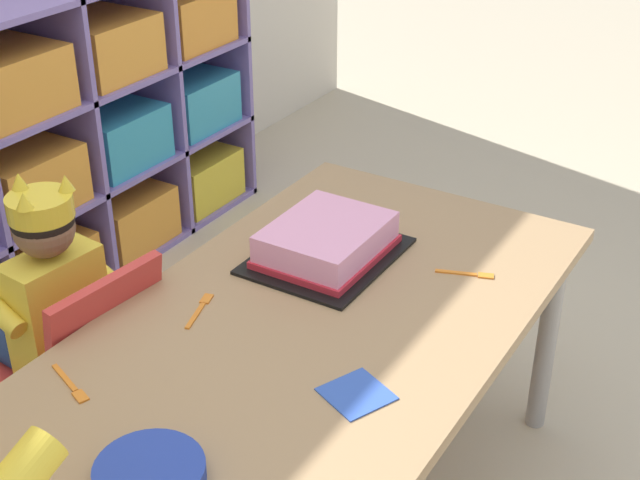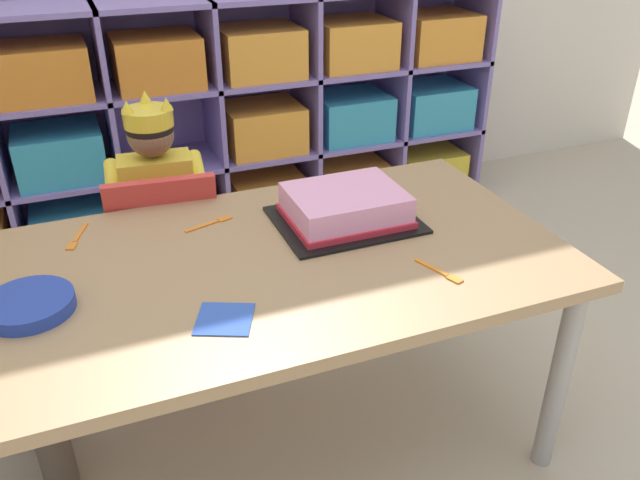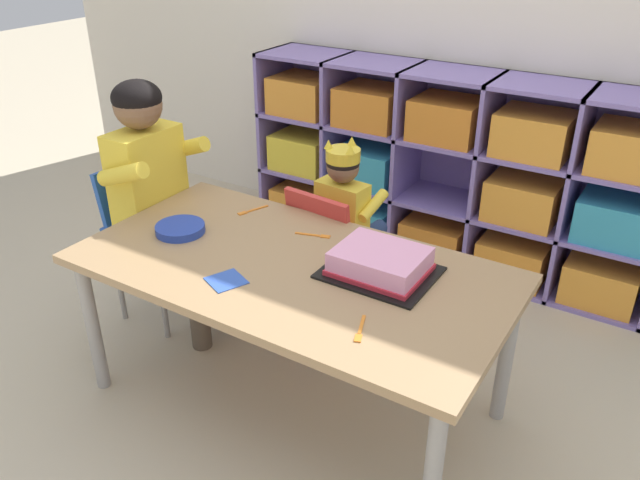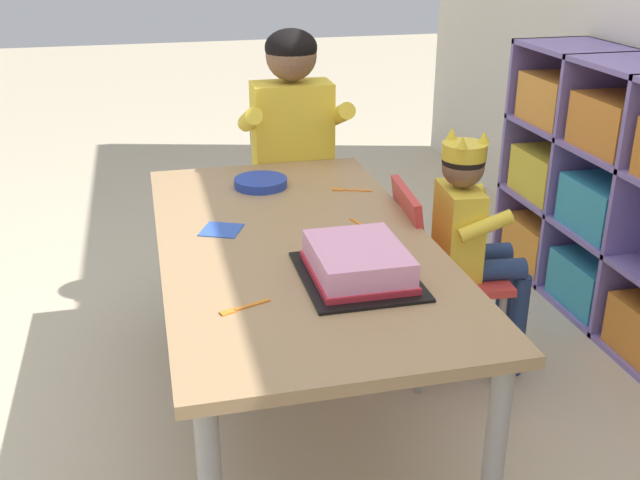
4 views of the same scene
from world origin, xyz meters
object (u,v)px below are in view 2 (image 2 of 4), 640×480
child_with_crown (158,193)px  fork_at_table_front_edge (212,223)px  activity_table (254,282)px  paper_plate_stack (29,305)px  classroom_chair_blue (166,248)px  fork_by_napkin (441,272)px  birthday_cake_on_tray (345,208)px  fork_beside_plate_stack (77,238)px

child_with_crown → fork_at_table_front_edge: size_ratio=6.45×
activity_table → paper_plate_stack: paper_plate_stack is taller
classroom_chair_blue → fork_at_table_front_edge: classroom_chair_blue is taller
fork_at_table_front_edge → fork_by_napkin: bearing=117.4°
child_with_crown → birthday_cake_on_tray: size_ratio=2.37×
birthday_cake_on_tray → fork_at_table_front_edge: 0.34m
activity_table → fork_at_table_front_edge: size_ratio=11.31×
activity_table → fork_at_table_front_edge: fork_at_table_front_edge is taller
classroom_chair_blue → fork_at_table_front_edge: size_ratio=5.10×
activity_table → fork_by_napkin: (0.38, -0.21, 0.06)m
fork_beside_plate_stack → child_with_crown: bearing=-14.8°
classroom_chair_blue → fork_by_napkin: bearing=131.5°
paper_plate_stack → fork_at_table_front_edge: (0.43, 0.24, -0.01)m
fork_by_napkin → fork_at_table_front_edge: bearing=24.9°
child_with_crown → birthday_cake_on_tray: bearing=134.2°
fork_by_napkin → activity_table: bearing=41.6°
fork_by_napkin → birthday_cake_on_tray: bearing=-2.2°
classroom_chair_blue → fork_beside_plate_stack: classroom_chair_blue is taller
birthday_cake_on_tray → fork_beside_plate_stack: birthday_cake_on_tray is taller
activity_table → classroom_chair_blue: size_ratio=2.22×
birthday_cake_on_tray → fork_at_table_front_edge: (-0.32, 0.11, -0.03)m
paper_plate_stack → activity_table: bearing=2.4°
classroom_chair_blue → fork_by_napkin: classroom_chair_blue is taller
activity_table → fork_beside_plate_stack: bearing=144.6°
classroom_chair_blue → child_with_crown: (0.01, 0.11, 0.13)m
fork_beside_plate_stack → fork_at_table_front_edge: size_ratio=1.01×
child_with_crown → fork_beside_plate_stack: (-0.25, -0.34, 0.07)m
birthday_cake_on_tray → child_with_crown: bearing=128.8°
fork_beside_plate_stack → fork_at_table_front_edge: 0.33m
fork_by_napkin → fork_beside_plate_stack: same height
fork_beside_plate_stack → birthday_cake_on_tray: bearing=-82.8°
activity_table → fork_beside_plate_stack: fork_beside_plate_stack is taller
activity_table → birthday_cake_on_tray: birthday_cake_on_tray is taller
activity_table → fork_by_napkin: bearing=-28.6°
activity_table → paper_plate_stack: (-0.48, -0.02, 0.07)m
paper_plate_stack → fork_beside_plate_stack: size_ratio=1.38×
activity_table → child_with_crown: 0.62m
activity_table → classroom_chair_blue: (-0.13, 0.49, -0.14)m
child_with_crown → birthday_cake_on_tray: 0.65m
birthday_cake_on_tray → fork_beside_plate_stack: 0.67m
classroom_chair_blue → child_with_crown: child_with_crown is taller
paper_plate_stack → fork_by_napkin: size_ratio=1.42×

